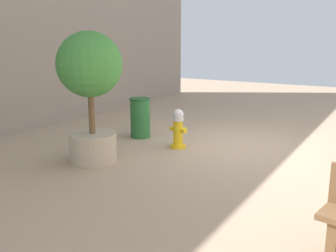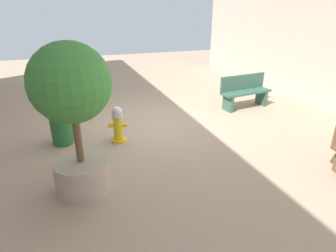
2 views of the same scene
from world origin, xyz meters
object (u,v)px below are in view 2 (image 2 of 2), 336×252
object	(u,v)px
fire_hydrant	(118,124)
planter_tree	(73,104)
bench_near	(245,91)
trash_bin	(61,124)

from	to	relation	value
fire_hydrant	planter_tree	bearing A→B (deg)	61.81
bench_near	planter_tree	xyz separation A→B (m)	(4.79, 2.64, 0.97)
planter_tree	trash_bin	size ratio (longest dim) A/B	2.60
planter_tree	bench_near	bearing A→B (deg)	-151.14
fire_hydrant	bench_near	bearing A→B (deg)	-165.43
fire_hydrant	trash_bin	world-z (taller)	trash_bin
fire_hydrant	trash_bin	bearing A→B (deg)	-14.21
fire_hydrant	trash_bin	size ratio (longest dim) A/B	0.89
trash_bin	bench_near	bearing A→B (deg)	-171.87
bench_near	trash_bin	bearing A→B (deg)	8.13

